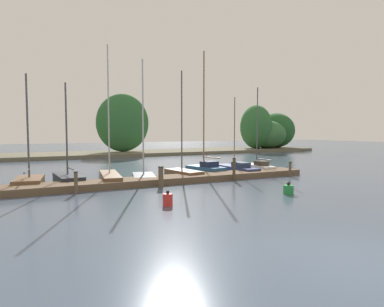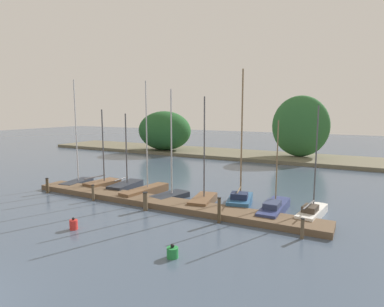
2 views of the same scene
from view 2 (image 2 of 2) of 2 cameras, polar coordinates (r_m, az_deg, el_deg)
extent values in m
cube|color=brown|center=(20.32, -5.59, -8.61)|extent=(19.86, 1.80, 0.35)
cube|color=#66604C|center=(40.66, 12.25, -0.44)|extent=(63.42, 8.00, 0.40)
ellipsoid|color=#235628|center=(44.10, -4.91, 4.04)|extent=(7.70, 5.31, 5.27)
ellipsoid|color=#2D6633|center=(39.82, 18.59, 4.59)|extent=(6.55, 3.19, 7.11)
cube|color=#232833|center=(26.83, -19.70, -4.95)|extent=(1.48, 2.94, 0.38)
cube|color=#232833|center=(27.80, -18.05, -4.49)|extent=(0.69, 0.78, 0.32)
cylinder|color=#B7B7BC|center=(26.43, -19.82, 3.78)|extent=(0.09, 0.09, 7.76)
cube|color=brown|center=(25.46, -15.56, -5.29)|extent=(1.64, 2.78, 0.52)
cube|color=brown|center=(26.21, -13.55, -4.91)|extent=(0.80, 0.74, 0.45)
cylinder|color=#4C4C51|center=(25.10, -15.46, 1.36)|extent=(0.10, 0.10, 5.37)
cylinder|color=#4C4C51|center=(24.93, -16.78, -3.99)|extent=(0.33, 1.88, 0.09)
cube|color=#232833|center=(24.40, -11.67, -5.72)|extent=(1.44, 3.11, 0.53)
cube|color=#232833|center=(25.50, -9.91, -5.15)|extent=(0.72, 0.80, 0.45)
cylinder|color=#4C4C51|center=(24.10, -11.55, 0.88)|extent=(0.10, 0.10, 5.08)
cylinder|color=#4C4C51|center=(23.87, -12.40, -4.40)|extent=(0.19, 1.59, 0.07)
cube|color=brown|center=(22.65, -8.36, -6.69)|extent=(1.45, 4.05, 0.54)
cube|color=brown|center=(23.94, -5.39, -5.92)|extent=(0.64, 1.05, 0.45)
cylinder|color=#B7B7BC|center=(22.22, -8.03, 3.25)|extent=(0.08, 0.08, 7.27)
cube|color=#232833|center=(21.61, -3.96, -7.58)|extent=(1.84, 2.86, 0.35)
cube|color=#232833|center=(22.42, -1.76, -7.04)|extent=(0.82, 0.81, 0.30)
cylinder|color=#B7B7BC|center=(21.08, -3.67, 1.98)|extent=(0.09, 0.09, 6.84)
cube|color=brown|center=(20.24, 1.96, -8.41)|extent=(1.59, 2.97, 0.51)
cube|color=brown|center=(21.42, 2.93, -7.57)|extent=(0.73, 0.80, 0.43)
cylinder|color=#4C4C51|center=(19.77, 2.18, 1.09)|extent=(0.09, 0.09, 6.17)
cube|color=#285684|center=(20.27, 8.47, -8.39)|extent=(1.90, 3.04, 0.56)
cube|color=#285684|center=(21.49, 8.89, -7.54)|extent=(0.86, 0.85, 0.47)
cube|color=#1E2847|center=(19.81, 8.37, -7.39)|extent=(1.15, 1.04, 0.36)
cylinder|color=#7F6647|center=(19.74, 8.79, 3.40)|extent=(0.10, 0.10, 7.72)
cylinder|color=#7F6647|center=(19.51, 8.32, -6.31)|extent=(0.43, 1.67, 0.06)
cube|color=navy|center=(19.27, 14.31, -9.52)|extent=(1.11, 4.02, 0.49)
cube|color=navy|center=(20.97, 15.44, -8.21)|extent=(0.60, 1.01, 0.42)
cube|color=#2D3856|center=(18.68, 14.00, -8.75)|extent=(0.81, 1.21, 0.32)
cylinder|color=#7F6647|center=(18.95, 14.78, -1.59)|extent=(0.07, 0.07, 4.80)
cube|color=white|center=(19.09, 20.43, -9.95)|extent=(1.33, 3.36, 0.48)
cube|color=white|center=(20.47, 21.50, -8.88)|extent=(0.61, 0.88, 0.41)
cube|color=#3D3328|center=(18.60, 20.16, -9.12)|extent=(0.81, 1.06, 0.32)
cylinder|color=#4C4C51|center=(18.65, 21.06, -0.75)|extent=(0.08, 0.08, 5.62)
cylinder|color=#4C4C51|center=(18.26, 19.97, -8.46)|extent=(0.34, 2.05, 0.08)
cylinder|color=#4C3D28|center=(25.13, -24.20, -5.24)|extent=(0.19, 0.19, 1.06)
cylinder|color=black|center=(25.02, -24.27, -4.02)|extent=(0.22, 0.22, 0.04)
cylinder|color=brown|center=(22.06, -17.08, -6.70)|extent=(0.17, 0.17, 1.02)
cylinder|color=black|center=(21.94, -17.14, -5.36)|extent=(0.19, 0.19, 0.04)
cylinder|color=brown|center=(19.32, -8.25, -8.41)|extent=(0.26, 0.26, 1.07)
cylinder|color=black|center=(19.18, -8.29, -6.82)|extent=(0.30, 0.30, 0.04)
cylinder|color=#4C3D28|center=(17.15, 4.82, -10.01)|extent=(0.17, 0.17, 1.33)
cylinder|color=black|center=(16.96, 4.84, -7.81)|extent=(0.20, 0.20, 0.04)
cylinder|color=brown|center=(15.99, 18.92, -12.49)|extent=(0.16, 0.16, 0.94)
cylinder|color=black|center=(15.83, 19.00, -10.82)|extent=(0.19, 0.19, 0.04)
cylinder|color=#23843D|center=(13.53, -3.46, -17.08)|extent=(0.47, 0.47, 0.42)
sphere|color=black|center=(13.41, -3.47, -15.95)|extent=(0.16, 0.16, 0.16)
cylinder|color=red|center=(17.36, -20.19, -11.73)|extent=(0.39, 0.39, 0.48)
sphere|color=black|center=(17.26, -20.24, -10.76)|extent=(0.14, 0.14, 0.14)
camera|label=1|loc=(17.58, -64.69, -6.41)|focal=30.92mm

